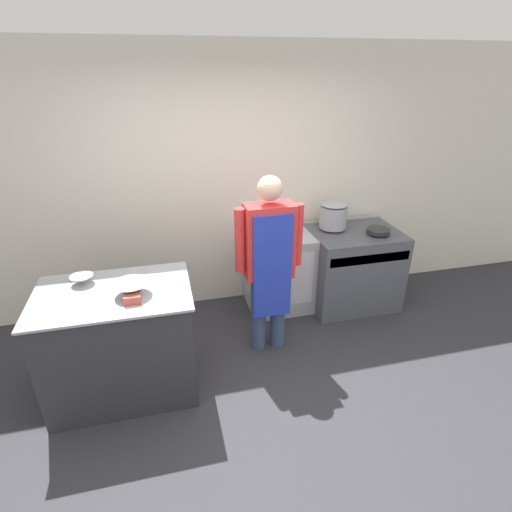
% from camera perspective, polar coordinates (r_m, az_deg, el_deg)
% --- Properties ---
extents(ground_plane, '(14.00, 14.00, 0.00)m').
position_cam_1_polar(ground_plane, '(3.30, 3.78, -22.71)').
color(ground_plane, '#2D2D33').
extents(wall_back, '(8.00, 0.05, 2.70)m').
position_cam_1_polar(wall_back, '(4.23, -3.64, 10.26)').
color(wall_back, silver).
rests_on(wall_back, ground_plane).
extents(prep_counter, '(1.16, 0.78, 0.93)m').
position_cam_1_polar(prep_counter, '(3.44, -18.74, -11.52)').
color(prep_counter, '#2D2D33').
rests_on(prep_counter, ground_plane).
extents(stove, '(0.95, 0.73, 0.88)m').
position_cam_1_polar(stove, '(4.56, 13.49, -1.61)').
color(stove, '#4C4F56').
rests_on(stove, ground_plane).
extents(fridge_unit, '(0.67, 0.57, 0.86)m').
position_cam_1_polar(fridge_unit, '(4.37, 3.30, -2.23)').
color(fridge_unit, '#A8ADB2').
rests_on(fridge_unit, ground_plane).
extents(person_cook, '(0.60, 0.24, 1.67)m').
position_cam_1_polar(person_cook, '(3.48, 1.89, -0.30)').
color(person_cook, '#38476B').
rests_on(person_cook, ground_plane).
extents(mixing_bowl, '(0.27, 0.27, 0.10)m').
position_cam_1_polar(mixing_bowl, '(3.09, -17.34, -4.44)').
color(mixing_bowl, '#9EA0A8').
rests_on(mixing_bowl, prep_counter).
extents(small_bowl, '(0.18, 0.18, 0.07)m').
position_cam_1_polar(small_bowl, '(3.38, -23.60, -3.11)').
color(small_bowl, '#9EA0A8').
rests_on(small_bowl, prep_counter).
extents(plastic_tub, '(0.12, 0.12, 0.06)m').
position_cam_1_polar(plastic_tub, '(3.01, -17.22, -5.70)').
color(plastic_tub, '#B24C3F').
rests_on(plastic_tub, prep_counter).
extents(stock_pot, '(0.29, 0.29, 0.28)m').
position_cam_1_polar(stock_pot, '(4.35, 11.01, 5.80)').
color(stock_pot, '#9EA0A8').
rests_on(stock_pot, stove).
extents(saute_pan, '(0.24, 0.24, 0.04)m').
position_cam_1_polar(saute_pan, '(4.36, 17.07, 3.47)').
color(saute_pan, '#262628').
rests_on(saute_pan, stove).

